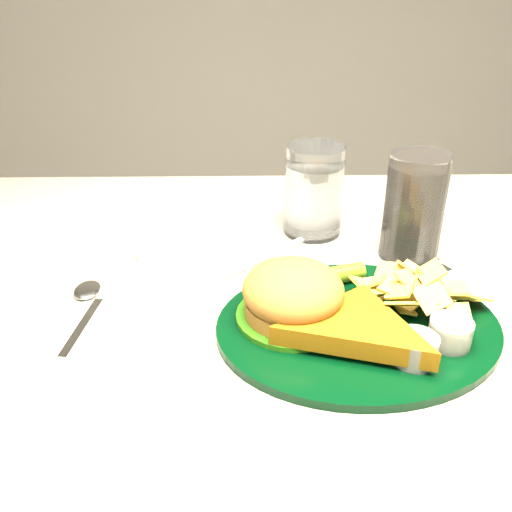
{
  "coord_description": "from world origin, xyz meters",
  "views": [
    {
      "loc": [
        -0.05,
        -0.55,
        1.1
      ],
      "look_at": [
        -0.04,
        0.01,
        0.8
      ],
      "focal_mm": 40.0,
      "sensor_mm": 36.0,
      "label": 1
    }
  ],
  "objects": [
    {
      "name": "spoon",
      "position": [
        -0.22,
        -0.05,
        0.75
      ],
      "size": [
        0.06,
        0.15,
        0.01
      ],
      "primitive_type": null,
      "rotation": [
        0.0,
        0.0,
        -0.12
      ],
      "color": "silver",
      "rests_on": "table"
    },
    {
      "name": "cola_glass",
      "position": [
        0.16,
        0.1,
        0.82
      ],
      "size": [
        0.09,
        0.09,
        0.14
      ],
      "primitive_type": "cylinder",
      "rotation": [
        0.0,
        0.0,
        0.3
      ],
      "color": "black",
      "rests_on": "table"
    },
    {
      "name": "water_glass",
      "position": [
        0.04,
        0.17,
        0.81
      ],
      "size": [
        0.08,
        0.08,
        0.12
      ],
      "primitive_type": "cylinder",
      "rotation": [
        0.0,
        0.0,
        0.02
      ],
      "color": "white",
      "rests_on": "table"
    },
    {
      "name": "dinner_plate",
      "position": [
        0.07,
        -0.06,
        0.78
      ],
      "size": [
        0.33,
        0.29,
        0.07
      ],
      "primitive_type": null,
      "rotation": [
        0.0,
        0.0,
        0.15
      ],
      "color": "black",
      "rests_on": "table"
    },
    {
      "name": "ramekin",
      "position": [
        -0.17,
        0.1,
        0.76
      ],
      "size": [
        0.05,
        0.05,
        0.03
      ],
      "primitive_type": "cylinder",
      "rotation": [
        0.0,
        0.0,
        0.29
      ],
      "color": "white",
      "rests_on": "table"
    },
    {
      "name": "fork_napkin",
      "position": [
        0.18,
        -0.01,
        0.76
      ],
      "size": [
        0.18,
        0.2,
        0.01
      ],
      "primitive_type": null,
      "rotation": [
        0.0,
        0.0,
        0.54
      ],
      "color": "silver",
      "rests_on": "table"
    },
    {
      "name": "wrapped_straw",
      "position": [
        -0.01,
        0.11,
        0.75
      ],
      "size": [
        0.21,
        0.21,
        0.01
      ],
      "primitive_type": null,
      "rotation": [
        0.0,
        0.0,
        0.77
      ],
      "color": "white",
      "rests_on": "table"
    }
  ]
}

